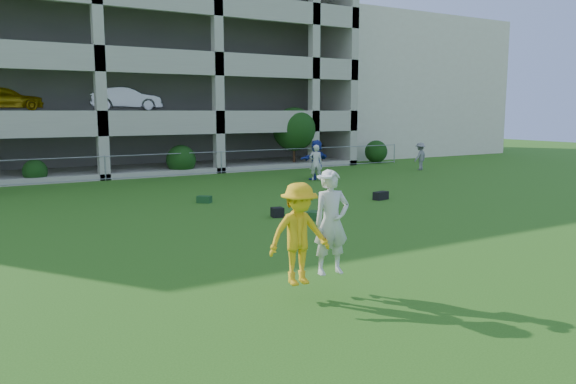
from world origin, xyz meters
TOP-DOWN VIEW (x-y plane):
  - ground at (0.00, 0.00)m, footprint 100.00×100.00m
  - stucco_building at (23.00, 28.00)m, footprint 16.00×14.00m
  - bystander_d at (8.90, 14.30)m, footprint 1.85×0.96m
  - bystander_e at (8.64, 13.96)m, footprint 0.74×0.64m
  - bystander_f at (16.27, 14.90)m, footprint 1.11×0.83m
  - bag_green_c at (3.18, 5.82)m, footprint 0.61×0.58m
  - crate_d at (2.44, 6.77)m, footprint 0.41×0.41m
  - bag_black_e at (7.49, 7.82)m, footprint 0.65×0.41m
  - bag_green_g at (1.53, 10.50)m, footprint 0.57×0.56m
  - frisbee_contest at (-0.85, -0.14)m, footprint 1.68×0.74m
  - parking_garage at (-0.00, 27.70)m, footprint 30.00×14.00m
  - fence at (0.00, 19.00)m, footprint 36.06×0.06m
  - shrub_row at (4.59, 19.70)m, footprint 34.38×2.52m

SIDE VIEW (x-z plane):
  - ground at x=0.00m, z-range 0.00..0.00m
  - bag_green_g at x=1.53m, z-range 0.00..0.25m
  - bag_green_c at x=3.18m, z-range 0.00..0.26m
  - crate_d at x=2.44m, z-range 0.00..0.30m
  - bag_black_e at x=7.49m, z-range 0.00..0.30m
  - fence at x=0.00m, z-range 0.01..1.21m
  - bystander_f at x=16.27m, z-range 0.00..1.54m
  - bystander_e at x=8.64m, z-range 0.00..1.70m
  - bystander_d at x=8.90m, z-range 0.00..1.91m
  - frisbee_contest at x=-0.85m, z-range 0.24..2.20m
  - shrub_row at x=4.59m, z-range -0.24..3.26m
  - stucco_building at x=23.00m, z-range 0.00..10.00m
  - parking_garage at x=0.00m, z-range 0.01..12.01m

